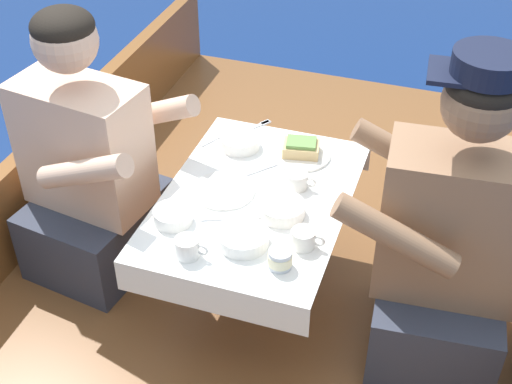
{
  "coord_description": "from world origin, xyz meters",
  "views": [
    {
      "loc": [
        0.54,
        -1.54,
        2.1
      ],
      "look_at": [
        0.0,
        0.06,
        0.79
      ],
      "focal_mm": 50.0,
      "sensor_mm": 36.0,
      "label": 1
    }
  ],
  "objects_px": {
    "sandwich": "(301,147)",
    "person_starboard": "(447,248)",
    "person_port": "(90,173)",
    "coffee_cup_center": "(298,180)",
    "coffee_cup_starboard": "(188,247)",
    "tin_can": "(280,259)",
    "coffee_cup_port": "(304,238)"
  },
  "relations": [
    {
      "from": "person_port",
      "to": "coffee_cup_center",
      "type": "distance_m",
      "value": 0.69
    },
    {
      "from": "person_port",
      "to": "coffee_cup_starboard",
      "type": "height_order",
      "value": "person_port"
    },
    {
      "from": "person_starboard",
      "to": "sandwich",
      "type": "distance_m",
      "value": 0.58
    },
    {
      "from": "coffee_cup_starboard",
      "to": "tin_can",
      "type": "distance_m",
      "value": 0.25
    },
    {
      "from": "coffee_cup_starboard",
      "to": "tin_can",
      "type": "xyz_separation_m",
      "value": [
        0.25,
        0.04,
        -0.0
      ]
    },
    {
      "from": "person_starboard",
      "to": "coffee_cup_port",
      "type": "bearing_deg",
      "value": 15.69
    },
    {
      "from": "person_port",
      "to": "coffee_cup_center",
      "type": "bearing_deg",
      "value": 15.4
    },
    {
      "from": "person_port",
      "to": "tin_can",
      "type": "relative_size",
      "value": 13.97
    },
    {
      "from": "person_port",
      "to": "coffee_cup_port",
      "type": "relative_size",
      "value": 9.81
    },
    {
      "from": "person_starboard",
      "to": "sandwich",
      "type": "relative_size",
      "value": 7.71
    },
    {
      "from": "person_starboard",
      "to": "coffee_cup_center",
      "type": "bearing_deg",
      "value": -17.97
    },
    {
      "from": "coffee_cup_center",
      "to": "person_starboard",
      "type": "bearing_deg",
      "value": -13.34
    },
    {
      "from": "sandwich",
      "to": "coffee_cup_port",
      "type": "relative_size",
      "value": 1.36
    },
    {
      "from": "person_starboard",
      "to": "coffee_cup_center",
      "type": "relative_size",
      "value": 10.72
    },
    {
      "from": "person_starboard",
      "to": "coffee_cup_port",
      "type": "xyz_separation_m",
      "value": [
        -0.38,
        -0.14,
        0.05
      ]
    },
    {
      "from": "coffee_cup_port",
      "to": "coffee_cup_starboard",
      "type": "xyz_separation_m",
      "value": [
        -0.29,
        -0.14,
        0.0
      ]
    },
    {
      "from": "sandwich",
      "to": "tin_can",
      "type": "height_order",
      "value": "sandwich"
    },
    {
      "from": "person_port",
      "to": "person_starboard",
      "type": "height_order",
      "value": "person_starboard"
    },
    {
      "from": "tin_can",
      "to": "coffee_cup_center",
      "type": "bearing_deg",
      "value": 98.4
    },
    {
      "from": "person_port",
      "to": "sandwich",
      "type": "distance_m",
      "value": 0.69
    },
    {
      "from": "person_port",
      "to": "person_starboard",
      "type": "relative_size",
      "value": 0.94
    },
    {
      "from": "person_starboard",
      "to": "tin_can",
      "type": "distance_m",
      "value": 0.48
    },
    {
      "from": "sandwich",
      "to": "tin_can",
      "type": "bearing_deg",
      "value": -80.39
    },
    {
      "from": "sandwich",
      "to": "person_starboard",
      "type": "bearing_deg",
      "value": -29.03
    },
    {
      "from": "person_starboard",
      "to": "tin_can",
      "type": "bearing_deg",
      "value": 25.14
    },
    {
      "from": "person_port",
      "to": "sandwich",
      "type": "xyz_separation_m",
      "value": [
        0.64,
        0.25,
        0.08
      ]
    },
    {
      "from": "coffee_cup_center",
      "to": "tin_can",
      "type": "height_order",
      "value": "tin_can"
    },
    {
      "from": "coffee_cup_starboard",
      "to": "person_port",
      "type": "bearing_deg",
      "value": 147.47
    },
    {
      "from": "person_starboard",
      "to": "coffee_cup_port",
      "type": "distance_m",
      "value": 0.41
    },
    {
      "from": "sandwich",
      "to": "coffee_cup_center",
      "type": "distance_m",
      "value": 0.17
    },
    {
      "from": "coffee_cup_starboard",
      "to": "coffee_cup_port",
      "type": "bearing_deg",
      "value": 25.58
    },
    {
      "from": "coffee_cup_starboard",
      "to": "coffee_cup_center",
      "type": "height_order",
      "value": "coffee_cup_starboard"
    }
  ]
}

